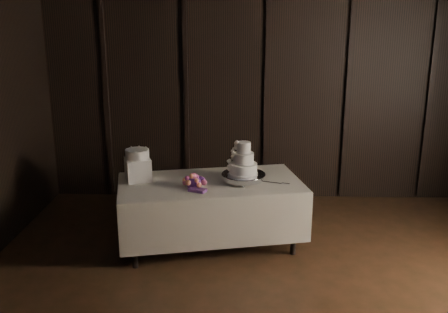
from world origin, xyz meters
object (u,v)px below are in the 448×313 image
Objects in this scene: wedding_cake at (241,162)px; cake_stand at (243,178)px; bouquet at (194,182)px; small_cake at (137,154)px; box_pedestal at (138,169)px; display_table at (211,211)px.

cake_stand is at bearing 35.63° from wedding_cake.
small_cake reaches higher than bouquet.
box_pedestal is at bearing -175.77° from wedding_cake.
small_cake is at bearing 179.12° from cake_stand.
display_table is 0.93m from box_pedestal.
cake_stand is at bearing -0.88° from small_cake.
cake_stand is at bearing -0.88° from box_pedestal.
display_table is 1.03m from small_cake.
wedding_cake is 1.39× the size of small_cake.
small_cake is (-0.80, 0.03, 0.64)m from display_table.
wedding_cake reaches higher than bouquet.
bouquet is (-0.17, -0.19, 0.41)m from display_table.
cake_stand is 1.16m from box_pedestal.
wedding_cake is (0.34, 0.00, 0.57)m from display_table.
wedding_cake is 1.14m from small_cake.
display_table is 8.31× the size of box_pedestal.
display_table is at bearing 49.41° from bouquet.
wedding_cake is 1.14m from box_pedestal.
display_table is 0.53m from cake_stand.
box_pedestal is (-1.16, 0.02, 0.08)m from cake_stand.
bouquet is (-0.53, -0.21, 0.02)m from cake_stand.
wedding_cake is 0.92× the size of bouquet.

